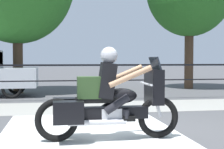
% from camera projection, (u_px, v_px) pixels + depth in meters
% --- Properties ---
extents(ground_plane, '(120.00, 120.00, 0.00)m').
position_uv_depth(ground_plane, '(140.00, 131.00, 6.44)').
color(ground_plane, '#4C4C4F').
extents(sidewalk_band, '(44.00, 2.40, 0.01)m').
position_uv_depth(sidewalk_band, '(111.00, 107.00, 9.79)').
color(sidewalk_band, '#99968E').
rests_on(sidewalk_band, ground).
extents(crosswalk_band, '(3.25, 6.00, 0.01)m').
position_uv_depth(crosswalk_band, '(91.00, 135.00, 6.09)').
color(crosswalk_band, silver).
rests_on(crosswalk_band, ground).
extents(fence_railing, '(36.00, 0.05, 1.20)m').
position_uv_depth(fence_railing, '(103.00, 72.00, 11.33)').
color(fence_railing, black).
rests_on(fence_railing, ground).
extents(motorcycle, '(2.44, 0.76, 1.57)m').
position_uv_depth(motorcycle, '(108.00, 100.00, 5.74)').
color(motorcycle, black).
rests_on(motorcycle, ground).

